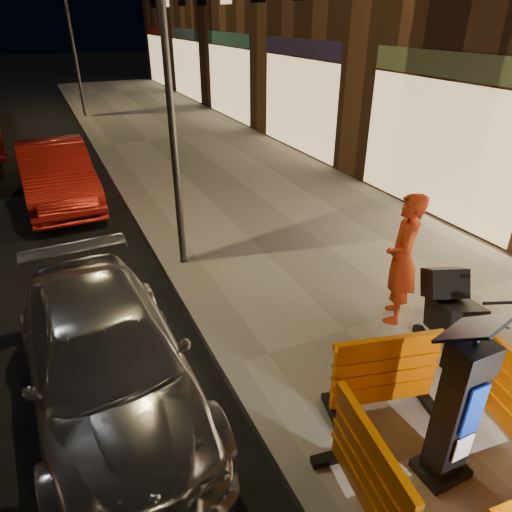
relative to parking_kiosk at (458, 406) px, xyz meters
name	(u,v)px	position (x,y,z in m)	size (l,w,h in m)	color
ground_plane	(233,374)	(-1.28, 2.33, -1.05)	(120.00, 120.00, 0.00)	black
sidewalk	(411,313)	(1.72, 2.33, -0.97)	(6.00, 60.00, 0.15)	gray
kerb	(233,369)	(-1.28, 2.33, -0.97)	(0.30, 60.00, 0.15)	slate
parking_kiosk	(458,406)	(0.00, 0.00, 0.00)	(0.57, 0.57, 1.79)	black
barrier_back	(385,373)	(0.00, 0.95, -0.40)	(1.28, 0.53, 1.00)	#E06600
barrier_kerbside	(368,474)	(-0.95, 0.00, -0.40)	(1.28, 0.53, 1.00)	#E06600
car_silver	(115,399)	(-2.77, 2.53, -1.05)	(1.77, 4.36, 1.27)	silver
car_red	(62,202)	(-2.82, 9.89, -1.05)	(1.55, 4.46, 1.47)	#A31712
man	(402,259)	(1.33, 2.31, 0.08)	(0.72, 0.47, 1.96)	#B22F0F
stroller	(456,314)	(1.53, 1.41, -0.34)	(0.58, 0.89, 1.11)	black
street_lamp_mid	(169,91)	(-1.03, 5.33, 2.10)	(0.12, 0.12, 6.00)	#3F3F44
street_lamp_far	(73,42)	(-1.03, 20.33, 2.10)	(0.12, 0.12, 6.00)	#3F3F44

